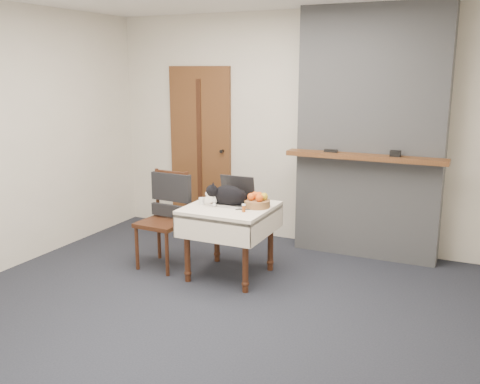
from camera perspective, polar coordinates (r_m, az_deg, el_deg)
The scene contains 12 objects.
ground at distance 4.70m, azimuth -2.99°, elevation -11.81°, with size 4.50×4.50×0.00m, color black.
room_shell at distance 4.68m, azimuth -0.54°, elevation 10.49°, with size 4.52×4.01×2.61m.
door at distance 6.64m, azimuth -4.24°, elevation 4.60°, with size 0.82×0.10×2.00m.
chimney at distance 5.75m, azimuth 13.74°, elevation 5.94°, with size 1.62×0.48×2.60m.
side_table at distance 5.09m, azimuth -1.08°, elevation -2.74°, with size 0.78×0.78×0.70m.
laptop at distance 5.14m, azimuth -0.64°, elevation -0.53°, with size 0.36×0.31×0.26m.
cat at distance 5.04m, azimuth -1.14°, elevation -0.42°, with size 0.48×0.30×0.23m.
cream_jar at distance 5.13m, azimuth -4.11°, elevation -0.97°, with size 0.06×0.06×0.07m, color white.
pill_bottle at distance 4.85m, azimuth 0.40°, elevation -1.70°, with size 0.04×0.04×0.07m.
fruit_basket at distance 5.01m, azimuth 1.86°, elevation -1.00°, with size 0.24×0.24×0.14m.
desk_clutter at distance 4.98m, azimuth 1.15°, elevation -1.70°, with size 0.14×0.02×0.01m, color black.
chair at distance 5.45m, azimuth -7.75°, elevation -1.45°, with size 0.46×0.45×0.97m.
Camera 1 is at (2.02, -3.75, 1.97)m, focal length 40.00 mm.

